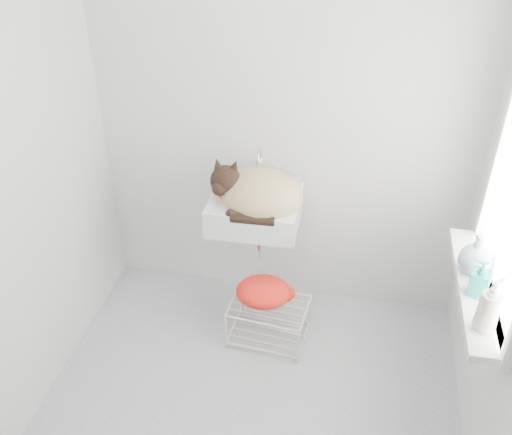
% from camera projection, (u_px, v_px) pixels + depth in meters
% --- Properties ---
extents(floor, '(2.20, 2.00, 0.02)m').
position_uv_depth(floor, '(249.00, 407.00, 3.02)').
color(floor, '#A6ADB1').
rests_on(floor, ground).
extents(back_wall, '(2.20, 0.02, 2.50)m').
position_uv_depth(back_wall, '(284.00, 114.00, 3.14)').
color(back_wall, silver).
rests_on(back_wall, ground).
extents(left_wall, '(0.02, 2.00, 2.50)m').
position_uv_depth(left_wall, '(4.00, 184.00, 2.50)').
color(left_wall, silver).
rests_on(left_wall, ground).
extents(windowsill, '(0.16, 0.88, 0.04)m').
position_uv_depth(windowsill, '(476.00, 289.00, 2.56)').
color(windowsill, white).
rests_on(windowsill, right_wall).
extents(sink, '(0.50, 0.44, 0.20)m').
position_uv_depth(sink, '(256.00, 198.00, 3.17)').
color(sink, white).
rests_on(sink, back_wall).
extents(faucet, '(0.18, 0.13, 0.18)m').
position_uv_depth(faucet, '(262.00, 160.00, 3.24)').
color(faucet, silver).
rests_on(faucet, sink).
extents(cat, '(0.55, 0.49, 0.31)m').
position_uv_depth(cat, '(257.00, 193.00, 3.13)').
color(cat, tan).
rests_on(cat, sink).
extents(wire_rack, '(0.47, 0.35, 0.26)m').
position_uv_depth(wire_rack, '(269.00, 318.00, 3.37)').
color(wire_rack, silver).
rests_on(wire_rack, floor).
extents(towel, '(0.35, 0.26, 0.13)m').
position_uv_depth(towel, '(263.00, 297.00, 3.32)').
color(towel, red).
rests_on(towel, wire_rack).
extents(bottle_a, '(0.11, 0.11, 0.21)m').
position_uv_depth(bottle_a, '(483.00, 328.00, 2.33)').
color(bottle_a, white).
rests_on(bottle_a, windowsill).
extents(bottle_b, '(0.10, 0.10, 0.18)m').
position_uv_depth(bottle_b, '(476.00, 294.00, 2.50)').
color(bottle_b, teal).
rests_on(bottle_b, windowsill).
extents(bottle_c, '(0.16, 0.16, 0.19)m').
position_uv_depth(bottle_c, '(472.00, 271.00, 2.64)').
color(bottle_c, '#A8B9D1').
rests_on(bottle_c, windowsill).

